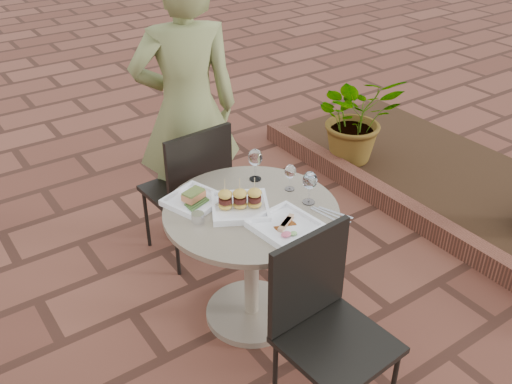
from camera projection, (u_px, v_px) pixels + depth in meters
ground at (232, 326)px, 3.21m from camera, size 60.00×60.00×0.00m
cafe_table at (251, 247)px, 3.03m from camera, size 0.90×0.90×0.73m
chair_far at (192, 183)px, 3.47m from camera, size 0.46×0.46×0.93m
chair_near at (324, 316)px, 2.50m from camera, size 0.47×0.47×0.93m
diner at (187, 111)px, 3.51m from camera, size 0.76×0.61×1.81m
plate_salmon at (194, 200)px, 2.93m from camera, size 0.32×0.32×0.07m
plate_sliders at (240, 203)px, 2.87m from camera, size 0.39×0.39×0.18m
plate_tuna at (285, 225)px, 2.74m from camera, size 0.31×0.31×0.03m
wine_glass_right at (310, 181)px, 2.88m from camera, size 0.08×0.08×0.18m
wine_glass_mid at (255, 158)px, 3.08m from camera, size 0.08×0.08×0.19m
wine_glass_far at (290, 172)px, 3.01m from camera, size 0.06×0.06×0.15m
steel_ramekin at (198, 218)px, 2.79m from camera, size 0.07×0.07×0.05m
cutlery_set at (331, 215)px, 2.85m from camera, size 0.17×0.24×0.00m
planter_curb at (394, 203)px, 4.15m from camera, size 0.12×3.00×0.15m
mulch_bed at (455, 181)px, 4.52m from camera, size 1.30×3.00×0.06m
potted_plant_a at (357, 117)px, 4.58m from camera, size 0.86×0.81×0.75m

